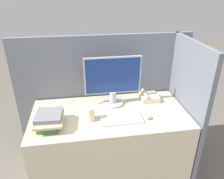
% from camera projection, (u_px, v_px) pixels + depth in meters
% --- Properties ---
extents(cubicle_panel_rear, '(1.88, 0.04, 1.42)m').
position_uv_depth(cubicle_panel_rear, '(104.00, 98.00, 2.47)').
color(cubicle_panel_rear, slate).
rests_on(cubicle_panel_rear, ground_plane).
extents(cubicle_panel_right, '(0.04, 0.79, 1.42)m').
position_uv_depth(cubicle_panel_right, '(184.00, 109.00, 2.24)').
color(cubicle_panel_right, slate).
rests_on(cubicle_panel_right, ground_plane).
extents(desk, '(1.48, 0.73, 0.76)m').
position_uv_depth(desk, '(110.00, 144.00, 2.25)').
color(desk, beige).
rests_on(desk, ground_plane).
extents(monitor, '(0.56, 0.21, 0.50)m').
position_uv_depth(monitor, '(113.00, 82.00, 2.14)').
color(monitor, '#B7B7BC').
rests_on(monitor, desk).
extents(keyboard, '(0.37, 0.17, 0.02)m').
position_uv_depth(keyboard, '(122.00, 119.00, 1.97)').
color(keyboard, silver).
rests_on(keyboard, desk).
extents(mouse, '(0.07, 0.04, 0.03)m').
position_uv_depth(mouse, '(150.00, 117.00, 1.99)').
color(mouse, gray).
rests_on(mouse, desk).
extents(coffee_cup, '(0.09, 0.09, 0.13)m').
position_uv_depth(coffee_cup, '(90.00, 114.00, 1.96)').
color(coffee_cup, beige).
rests_on(coffee_cup, desk).
extents(book_stack, '(0.24, 0.30, 0.13)m').
position_uv_depth(book_stack, '(49.00, 120.00, 1.87)').
color(book_stack, '#38723F').
rests_on(book_stack, desk).
extents(desk_telephone, '(0.18, 0.18, 0.10)m').
position_uv_depth(desk_telephone, '(149.00, 97.00, 2.30)').
color(desk_telephone, beige).
rests_on(desk_telephone, desk).
extents(paper_pile, '(0.26, 0.27, 0.01)m').
position_uv_depth(paper_pile, '(163.00, 114.00, 2.07)').
color(paper_pile, white).
rests_on(paper_pile, desk).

